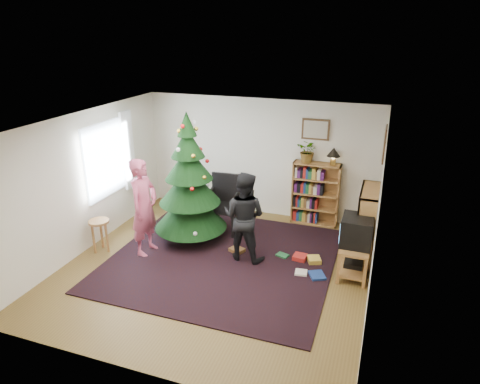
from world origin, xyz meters
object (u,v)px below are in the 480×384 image
(picture_back, at_px, (316,129))
(potted_plant, at_px, (308,151))
(stool, at_px, (99,227))
(picture_right, at_px, (385,144))
(bookshelf_back, at_px, (315,193))
(tv_stand, at_px, (354,256))
(armchair, at_px, (225,200))
(bookshelf_right, at_px, (366,224))
(christmas_tree, at_px, (190,189))
(table_lamp, at_px, (334,153))
(person_standing, at_px, (144,207))
(crt_tv, at_px, (357,231))
(person_by_chair, at_px, (244,217))

(picture_back, xyz_separation_m, potted_plant, (-0.10, -0.14, -0.42))
(stool, bearing_deg, picture_right, 22.08)
(bookshelf_back, relative_size, stool, 2.14)
(bookshelf_back, bearing_deg, picture_back, 127.20)
(tv_stand, relative_size, armchair, 0.74)
(bookshelf_right, bearing_deg, armchair, 83.42)
(picture_back, relative_size, christmas_tree, 0.22)
(potted_plant, bearing_deg, table_lamp, 0.00)
(stool, bearing_deg, picture_back, 38.04)
(tv_stand, bearing_deg, christmas_tree, 175.43)
(christmas_tree, xyz_separation_m, bookshelf_back, (2.10, 1.51, -0.37))
(bookshelf_back, relative_size, person_standing, 0.74)
(crt_tv, distance_m, person_standing, 3.64)
(person_by_chair, bearing_deg, table_lamp, -118.23)
(stool, relative_size, person_standing, 0.34)
(bookshelf_back, xyz_separation_m, person_standing, (-2.64, -2.25, 0.22))
(christmas_tree, xyz_separation_m, stool, (-1.35, -0.97, -0.56))
(bookshelf_back, height_order, bookshelf_right, same)
(person_standing, relative_size, person_by_chair, 1.11)
(tv_stand, distance_m, person_by_chair, 1.94)
(bookshelf_right, relative_size, person_by_chair, 0.81)
(bookshelf_back, distance_m, person_standing, 3.47)
(picture_right, xyz_separation_m, tv_stand, (-0.26, -1.17, -1.63))
(picture_back, bearing_deg, crt_tv, -60.60)
(bookshelf_back, height_order, crt_tv, bookshelf_back)
(stool, bearing_deg, bookshelf_right, 16.12)
(person_standing, distance_m, potted_plant, 3.38)
(christmas_tree, height_order, person_by_chair, christmas_tree)
(picture_right, bearing_deg, crt_tv, -102.44)
(christmas_tree, xyz_separation_m, crt_tv, (3.07, -0.25, -0.25))
(person_by_chair, bearing_deg, bookshelf_back, -111.28)
(christmas_tree, height_order, armchair, christmas_tree)
(picture_right, height_order, bookshelf_back, picture_right)
(table_lamp, bearing_deg, person_standing, -142.60)
(bookshelf_back, bearing_deg, table_lamp, 0.00)
(armchair, bearing_deg, picture_right, 1.16)
(picture_right, height_order, armchair, picture_right)
(crt_tv, xyz_separation_m, armchair, (-2.61, 0.90, -0.17))
(crt_tv, xyz_separation_m, person_standing, (-3.60, -0.49, 0.10))
(christmas_tree, relative_size, stool, 4.07)
(person_by_chair, height_order, potted_plant, potted_plant)
(armchair, bearing_deg, christmas_tree, -128.66)
(person_standing, height_order, potted_plant, same)
(picture_right, xyz_separation_m, person_standing, (-3.86, -1.66, -1.07))
(bookshelf_back, xyz_separation_m, tv_stand, (0.97, -1.76, -0.34))
(armchair, distance_m, person_by_chair, 1.27)
(person_by_chair, bearing_deg, tv_stand, -171.87)
(bookshelf_right, xyz_separation_m, person_by_chair, (-2.00, -0.70, 0.14))
(picture_back, height_order, christmas_tree, christmas_tree)
(person_by_chair, xyz_separation_m, table_lamp, (1.21, 1.87, 0.74))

